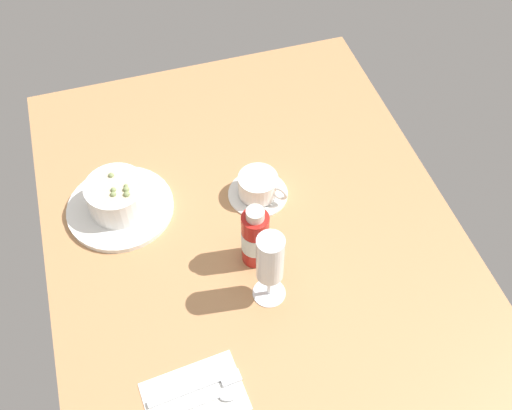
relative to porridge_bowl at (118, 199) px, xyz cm
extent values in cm
cube|color=#B27F51|center=(13.38, 25.25, -5.07)|extent=(110.00, 84.00, 3.00)
cylinder|color=white|center=(-0.01, -0.01, -2.97)|extent=(22.51, 22.51, 1.20)
cylinder|color=white|center=(-0.01, -0.01, 1.02)|extent=(12.57, 12.57, 6.78)
cylinder|color=beige|center=(-0.01, -0.01, 3.61)|extent=(10.81, 10.81, 1.60)
sphere|color=#7D8C57|center=(1.18, -0.31, 4.51)|extent=(1.10, 1.10, 1.10)
sphere|color=#7D8C57|center=(-2.77, -0.15, 4.51)|extent=(1.16, 1.16, 1.16)
sphere|color=#7D8C57|center=(1.82, 2.17, 4.51)|extent=(1.30, 1.30, 1.30)
sphere|color=#7D8C57|center=(3.12, 2.07, 4.51)|extent=(1.33, 1.33, 1.33)
sphere|color=#7D8C57|center=(0.88, 2.28, 4.51)|extent=(0.84, 0.84, 0.84)
sphere|color=#7D8C57|center=(2.34, -0.52, 4.51)|extent=(1.20, 1.20, 1.20)
cube|color=white|center=(44.00, 5.64, -3.42)|extent=(12.94, 17.95, 0.30)
cube|color=silver|center=(42.80, 4.64, -3.02)|extent=(2.40, 14.05, 0.50)
cube|color=silver|center=(42.80, 12.44, -3.02)|extent=(2.50, 3.78, 0.40)
cube|color=silver|center=(45.60, 4.64, -3.02)|extent=(2.12, 13.04, 0.50)
ellipsoid|color=silver|center=(45.60, 11.64, -2.97)|extent=(2.40, 4.00, 0.60)
cylinder|color=white|center=(4.58, 29.10, -3.12)|extent=(12.95, 12.95, 0.90)
cylinder|color=white|center=(4.58, 29.10, -0.27)|extent=(8.49, 8.49, 4.80)
cylinder|color=#342411|center=(4.58, 29.10, 1.63)|extent=(7.22, 7.22, 1.00)
torus|color=white|center=(8.33, 32.76, -0.03)|extent=(3.13, 3.09, 3.60)
cylinder|color=white|center=(28.45, 24.03, -3.37)|extent=(6.37, 6.37, 0.40)
cylinder|color=white|center=(28.45, 24.03, 0.13)|extent=(0.80, 0.80, 6.60)
cylinder|color=white|center=(28.45, 24.03, 8.83)|extent=(5.06, 5.06, 10.80)
cylinder|color=#F2E7B4|center=(28.45, 24.03, 7.21)|extent=(4.15, 4.15, 6.48)
cylinder|color=#B21E19|center=(19.84, 23.88, 3.09)|extent=(5.34, 5.34, 13.32)
cylinder|color=silver|center=(19.84, 23.88, 2.82)|extent=(5.45, 5.45, 5.06)
cylinder|color=silver|center=(19.84, 23.88, 10.75)|extent=(3.47, 3.47, 2.00)
camera|label=1|loc=(83.18, 4.79, 99.05)|focal=42.58mm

